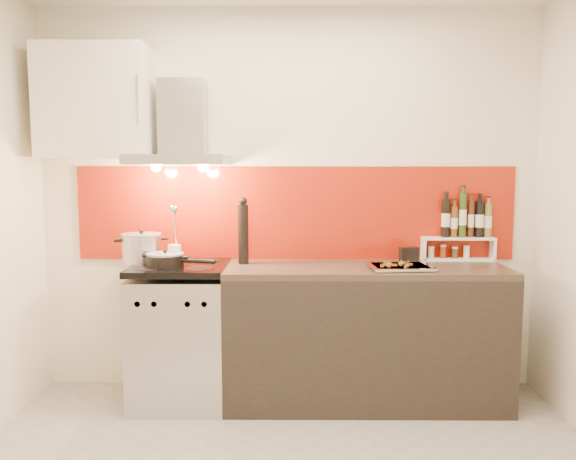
{
  "coord_description": "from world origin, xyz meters",
  "views": [
    {
      "loc": [
        0.02,
        -2.47,
        1.52
      ],
      "look_at": [
        0.0,
        0.95,
        1.15
      ],
      "focal_mm": 35.0,
      "sensor_mm": 36.0,
      "label": 1
    }
  ],
  "objects_px": {
    "counter": "(365,334)",
    "baking_tray": "(400,266)",
    "pepper_mill": "(243,232)",
    "stock_pot": "(142,248)",
    "saute_pan": "(166,260)",
    "range_stove": "(181,335)"
  },
  "relations": [
    {
      "from": "saute_pan",
      "to": "baking_tray",
      "type": "height_order",
      "value": "saute_pan"
    },
    {
      "from": "pepper_mill",
      "to": "range_stove",
      "type": "bearing_deg",
      "value": -166.53
    },
    {
      "from": "stock_pot",
      "to": "baking_tray",
      "type": "xyz_separation_m",
      "value": [
        1.67,
        -0.19,
        -0.09
      ]
    },
    {
      "from": "counter",
      "to": "stock_pot",
      "type": "distance_m",
      "value": 1.57
    },
    {
      "from": "stock_pot",
      "to": "counter",
      "type": "bearing_deg",
      "value": -3.42
    },
    {
      "from": "counter",
      "to": "baking_tray",
      "type": "bearing_deg",
      "value": -26.02
    },
    {
      "from": "saute_pan",
      "to": "baking_tray",
      "type": "relative_size",
      "value": 1.1
    },
    {
      "from": "saute_pan",
      "to": "pepper_mill",
      "type": "height_order",
      "value": "pepper_mill"
    },
    {
      "from": "range_stove",
      "to": "pepper_mill",
      "type": "height_order",
      "value": "pepper_mill"
    },
    {
      "from": "stock_pot",
      "to": "pepper_mill",
      "type": "bearing_deg",
      "value": 0.36
    },
    {
      "from": "baking_tray",
      "to": "pepper_mill",
      "type": "bearing_deg",
      "value": 169.21
    },
    {
      "from": "pepper_mill",
      "to": "baking_tray",
      "type": "xyz_separation_m",
      "value": [
        1.0,
        -0.19,
        -0.2
      ]
    },
    {
      "from": "stock_pot",
      "to": "pepper_mill",
      "type": "height_order",
      "value": "pepper_mill"
    },
    {
      "from": "range_stove",
      "to": "stock_pot",
      "type": "distance_m",
      "value": 0.63
    },
    {
      "from": "saute_pan",
      "to": "pepper_mill",
      "type": "distance_m",
      "value": 0.53
    },
    {
      "from": "range_stove",
      "to": "baking_tray",
      "type": "relative_size",
      "value": 2.22
    },
    {
      "from": "saute_pan",
      "to": "stock_pot",
      "type": "bearing_deg",
      "value": 140.19
    },
    {
      "from": "saute_pan",
      "to": "baking_tray",
      "type": "bearing_deg",
      "value": -0.77
    },
    {
      "from": "counter",
      "to": "saute_pan",
      "type": "distance_m",
      "value": 1.37
    },
    {
      "from": "range_stove",
      "to": "baking_tray",
      "type": "distance_m",
      "value": 1.48
    },
    {
      "from": "counter",
      "to": "pepper_mill",
      "type": "bearing_deg",
      "value": 173.42
    },
    {
      "from": "stock_pot",
      "to": "pepper_mill",
      "type": "relative_size",
      "value": 0.59
    }
  ]
}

